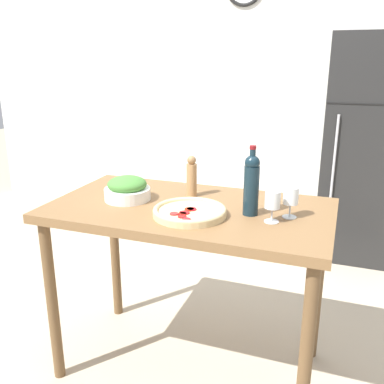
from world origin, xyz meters
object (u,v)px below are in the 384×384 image
wine_bottle (251,183)px  salad_bowl (127,189)px  wine_glass_near (273,201)px  homemade_pizza (190,212)px  refrigerator (367,149)px  wine_glass_far (291,197)px  pepper_mill (192,177)px

wine_bottle → salad_bowl: wine_bottle is taller
wine_glass_near → homemade_pizza: (-0.36, -0.05, -0.08)m
wine_bottle → homemade_pizza: 0.31m
refrigerator → wine_glass_far: (-0.37, -1.85, 0.12)m
homemade_pizza → pepper_mill: bearing=108.3°
wine_bottle → salad_bowl: bearing=179.9°
wine_bottle → homemade_pizza: bearing=-156.7°
refrigerator → wine_bottle: (-0.54, -1.87, 0.17)m
refrigerator → pepper_mill: bearing=-117.5°
wine_bottle → salad_bowl: (-0.63, 0.00, -0.09)m
wine_bottle → refrigerator: bearing=73.8°
wine_glass_near → homemade_pizza: bearing=-172.4°
homemade_pizza → wine_glass_far: bearing=17.1°
refrigerator → pepper_mill: 1.93m
refrigerator → wine_glass_near: refrigerator is taller
pepper_mill → homemade_pizza: pepper_mill is taller
wine_bottle → homemade_pizza: (-0.25, -0.11, -0.13)m
wine_bottle → salad_bowl: size_ratio=1.38×
wine_glass_far → salad_bowl: bearing=-178.5°
salad_bowl → wine_bottle: bearing=-0.1°
refrigerator → wine_bottle: bearing=-106.2°
refrigerator → wine_glass_far: size_ratio=12.65×
refrigerator → homemade_pizza: bearing=-111.9°
wine_bottle → pepper_mill: wine_bottle is taller
pepper_mill → homemade_pizza: (0.09, -0.27, -0.08)m
wine_glass_far → pepper_mill: (-0.52, 0.14, 0.01)m
wine_glass_far → homemade_pizza: size_ratio=0.42×
refrigerator → wine_glass_near: size_ratio=12.65×
wine_glass_near → salad_bowl: bearing=175.2°
wine_glass_far → homemade_pizza: bearing=-162.9°
wine_glass_near → pepper_mill: pepper_mill is taller
salad_bowl → homemade_pizza: (0.38, -0.11, -0.04)m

